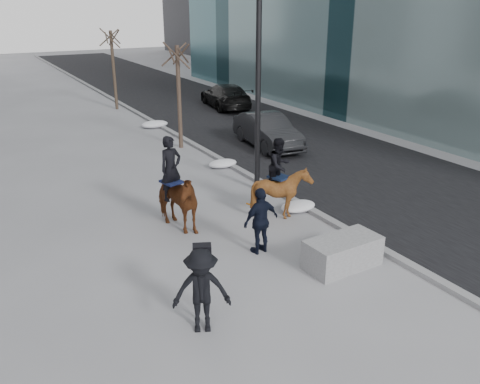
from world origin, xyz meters
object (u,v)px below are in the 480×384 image
planter (343,253)px  mounted_left (174,196)px  car_near (267,131)px  mounted_right (281,187)px

planter → mounted_left: 4.90m
car_near → mounted_left: (-6.89, -6.02, 0.27)m
car_near → planter: bearing=-106.2°
planter → mounted_right: mounted_right is taller
car_near → mounted_right: size_ratio=1.83×
car_near → mounted_right: bearing=-113.0°
mounted_left → car_near: bearing=41.2°
mounted_right → planter: bearing=-96.2°
planter → mounted_right: size_ratio=0.77×
mounted_left → mounted_right: bearing=-14.6°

